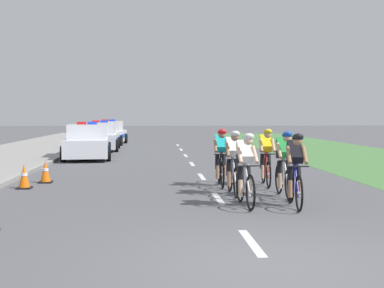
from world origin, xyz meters
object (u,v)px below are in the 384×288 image
cyclist_fourth (284,163)px  cyclist_fifth (221,157)px  police_car_third (109,134)px  cyclist_second (295,169)px  cyclist_third (233,162)px  police_car_second (100,137)px  traffic_cone_far (24,177)px  cyclist_sixth (266,156)px  police_car_nearest (87,143)px  cyclist_lead (245,169)px  traffic_cone_mid (45,172)px

cyclist_fourth → cyclist_fifth: bearing=123.1°
police_car_third → cyclist_second: bearing=-75.5°
cyclist_fourth → police_car_third: 21.85m
cyclist_third → cyclist_fourth: same height
police_car_third → police_car_second: bearing=-90.0°
police_car_second → cyclist_fifth: bearing=-71.6°
police_car_second → traffic_cone_far: (-0.45, -14.03, -0.37)m
cyclist_sixth → police_car_nearest: police_car_nearest is taller
cyclist_lead → police_car_second: size_ratio=0.39×
cyclist_fifth → cyclist_second: bearing=-70.5°
cyclist_lead → police_car_nearest: size_ratio=0.38×
traffic_cone_mid → police_car_second: bearing=89.4°
cyclist_second → cyclist_fifth: 3.33m
cyclist_second → police_car_nearest: police_car_nearest is taller
police_car_nearest → traffic_cone_far: bearing=-92.9°
cyclist_second → police_car_second: bearing=108.6°
police_car_nearest → traffic_cone_far: (-0.45, -8.84, -0.37)m
cyclist_third → traffic_cone_far: size_ratio=2.69×
cyclist_third → traffic_cone_mid: cyclist_third is taller
cyclist_fourth → cyclist_fifth: 2.23m
cyclist_sixth → traffic_cone_mid: cyclist_sixth is taller
traffic_cone_far → cyclist_lead: bearing=-29.1°
police_car_third → traffic_cone_mid: police_car_third is taller
cyclist_third → traffic_cone_mid: size_ratio=2.69×
police_car_second → police_car_third: size_ratio=0.99×
cyclist_fifth → cyclist_sixth: bearing=-0.0°
cyclist_fifth → police_car_nearest: (-4.64, 8.77, -0.11)m
police_car_nearest → cyclist_fifth: bearing=-62.1°
cyclist_third → traffic_cone_far: 5.39m
police_car_nearest → traffic_cone_far: 8.86m
cyclist_fourth → cyclist_fifth: same height
cyclist_second → cyclist_fourth: same height
police_car_second → cyclist_third: bearing=-72.9°
traffic_cone_mid → cyclist_lead: bearing=-39.1°
cyclist_fifth → police_car_second: bearing=108.4°
cyclist_fifth → traffic_cone_mid: (-4.79, 1.02, -0.48)m
cyclist_third → traffic_cone_mid: bearing=153.2°
cyclist_third → police_car_nearest: size_ratio=0.38×
cyclist_second → cyclist_third: size_ratio=1.00×
cyclist_third → police_car_third: (-4.75, 20.62, -0.11)m
cyclist_lead → police_car_third: bearing=102.1°
cyclist_lead → police_car_third: 22.65m
cyclist_fifth → police_car_second: size_ratio=0.39×
cyclist_second → cyclist_fifth: same height
cyclist_sixth → cyclist_second: bearing=-91.8°
traffic_cone_mid → cyclist_fifth: bearing=-12.0°
cyclist_lead → cyclist_fifth: (-0.12, 2.97, 0.00)m
police_car_second → police_car_third: same height
cyclist_third → police_car_second: police_car_second is taller
police_car_nearest → police_car_third: bearing=90.0°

